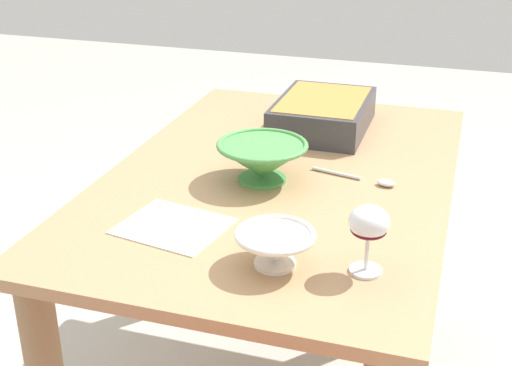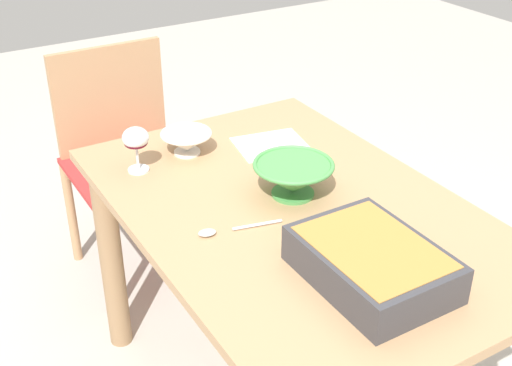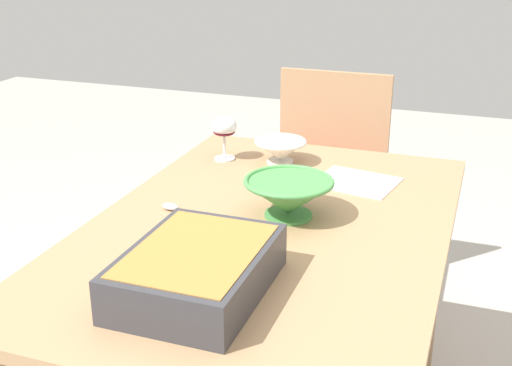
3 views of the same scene
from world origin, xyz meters
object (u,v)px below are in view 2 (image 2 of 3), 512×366
object	(u,v)px
napkin	(271,145)
casserole_dish	(372,261)
chair	(126,153)
wine_glass	(136,140)
serving_spoon	(223,230)
mixing_bowl	(187,141)
small_bowl	(293,177)
dining_table	(294,254)

from	to	relation	value
napkin	casserole_dish	bearing A→B (deg)	166.31
chair	casserole_dish	xyz separation A→B (m)	(-1.33, -0.08, 0.30)
wine_glass	casserole_dish	distance (m)	0.78
serving_spoon	napkin	xyz separation A→B (m)	(0.35, -0.36, -0.01)
chair	mixing_bowl	size ratio (longest dim) A/B	5.71
casserole_dish	mixing_bowl	xyz separation A→B (m)	(0.76, 0.08, -0.01)
wine_glass	small_bowl	distance (m)	0.46
wine_glass	napkin	bearing A→B (deg)	-97.78
dining_table	mixing_bowl	size ratio (longest dim) A/B	8.13
dining_table	small_bowl	xyz separation A→B (m)	(0.06, -0.03, 0.20)
serving_spoon	small_bowl	bearing A→B (deg)	-75.19
dining_table	napkin	bearing A→B (deg)	-21.98
chair	casserole_dish	world-z (taller)	chair
chair	napkin	world-z (taller)	chair
mixing_bowl	napkin	size ratio (longest dim) A/B	0.73
small_bowl	napkin	xyz separation A→B (m)	(0.28, -0.11, -0.05)
casserole_dish	serving_spoon	world-z (taller)	casserole_dish
chair	mixing_bowl	world-z (taller)	chair
casserole_dish	mixing_bowl	size ratio (longest dim) A/B	2.21
mixing_bowl	serving_spoon	xyz separation A→B (m)	(-0.43, 0.11, -0.03)
napkin	wine_glass	bearing A→B (deg)	82.22
wine_glass	napkin	xyz separation A→B (m)	(-0.06, -0.41, -0.09)
chair	wine_glass	world-z (taller)	chair
dining_table	casserole_dish	distance (m)	0.40
dining_table	wine_glass	distance (m)	0.54
casserole_dish	small_bowl	distance (m)	0.40
wine_glass	small_bowl	world-z (taller)	wine_glass
wine_glass	casserole_dish	world-z (taller)	wine_glass
small_bowl	mixing_bowl	bearing A→B (deg)	20.59
wine_glass	casserole_dish	xyz separation A→B (m)	(-0.74, -0.25, -0.05)
wine_glass	dining_table	bearing A→B (deg)	-145.29
serving_spoon	mixing_bowl	bearing A→B (deg)	-14.42
casserole_dish	serving_spoon	xyz separation A→B (m)	(0.33, 0.19, -0.04)
wine_glass	serving_spoon	xyz separation A→B (m)	(-0.41, -0.06, -0.09)
chair	serving_spoon	world-z (taller)	chair
napkin	chair	bearing A→B (deg)	20.72
casserole_dish	serving_spoon	size ratio (longest dim) A/B	1.59
dining_table	wine_glass	bearing A→B (deg)	34.71
dining_table	napkin	world-z (taller)	napkin
napkin	mixing_bowl	bearing A→B (deg)	71.14
chair	casserole_dish	size ratio (longest dim) A/B	2.58
napkin	dining_table	bearing A→B (deg)	158.02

